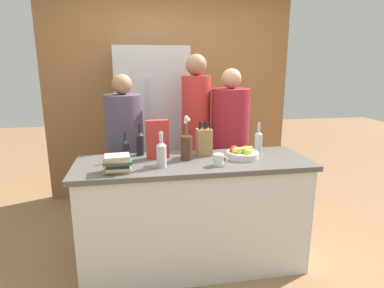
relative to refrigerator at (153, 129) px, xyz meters
The scene contains 17 objects.
ground_plane 1.66m from the refrigerator, 79.31° to the right, with size 14.00×14.00×0.00m, color #936B47.
kitchen_island 1.45m from the refrigerator, 79.31° to the right, with size 1.89×0.65×0.93m.
back_wall_wood 0.57m from the refrigerator, 54.83° to the left, with size 3.09×0.12×2.60m.
refrigerator is the anchor object (origin of this frame).
fruit_bowl 1.49m from the refrigerator, 63.39° to the right, with size 0.27×0.27×0.10m.
knife_block 1.25m from the refrigerator, 72.58° to the right, with size 0.13×0.11×0.31m.
flower_vase 1.32m from the refrigerator, 81.17° to the right, with size 0.09×0.09×0.36m.
cereal_box 1.22m from the refrigerator, 91.11° to the right, with size 0.19×0.08×0.32m.
coffee_mug 1.56m from the refrigerator, 74.32° to the right, with size 0.11×0.08×0.09m.
book_stack 1.56m from the refrigerator, 102.37° to the right, with size 0.21×0.16×0.13m.
bottle_oil 1.46m from the refrigerator, 90.52° to the right, with size 0.08×0.08×0.27m.
bottle_vinegar 1.28m from the refrigerator, 102.90° to the right, with size 0.06×0.06×0.23m.
bottle_wine 1.11m from the refrigerator, 98.67° to the right, with size 0.07×0.07×0.28m.
bottle_water 1.47m from the refrigerator, 54.51° to the right, with size 0.07×0.07×0.27m.
person_at_sink 0.80m from the refrigerator, 112.61° to the right, with size 0.35×0.35×1.60m.
person_in_blue 0.74m from the refrigerator, 56.40° to the right, with size 0.29×0.29×1.79m.
person_in_red_tee 1.04m from the refrigerator, 45.58° to the right, with size 0.38×0.38×1.65m.
Camera 1 is at (-0.44, -2.43, 1.68)m, focal length 30.00 mm.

